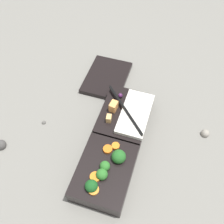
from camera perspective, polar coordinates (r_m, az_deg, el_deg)
ground_plane at (r=0.80m, az=0.53°, el=-8.06°), size 3.00×3.00×0.00m
bento_tray_vegetable at (r=0.74m, az=-1.78°, el=-12.87°), size 0.19×0.15×0.08m
bento_tray_rice at (r=0.83m, az=3.08°, el=-0.92°), size 0.19×0.15×0.08m
bento_lid at (r=0.97m, az=-1.14°, el=7.50°), size 0.19×0.14×0.02m
pebble_0 at (r=0.87m, az=-23.04°, el=-6.61°), size 0.03×0.03×0.03m
pebble_1 at (r=0.88m, az=-14.65°, el=-2.17°), size 0.01×0.01×0.01m
pebble_2 at (r=0.87m, az=19.63°, el=-4.41°), size 0.03×0.03×0.03m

